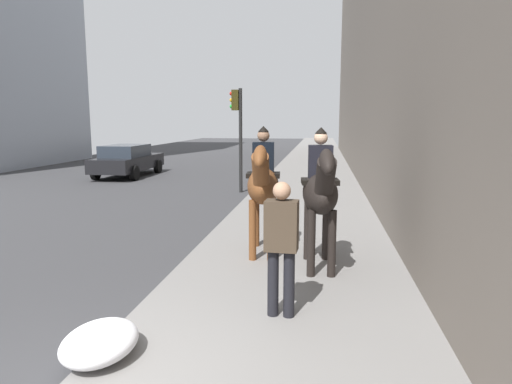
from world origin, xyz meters
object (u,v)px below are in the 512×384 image
at_px(mounted_horse_near, 263,184).
at_px(traffic_light_near_curb, 238,123).
at_px(mounted_horse_far, 320,191).
at_px(pedestrian_greeting, 281,240).
at_px(car_near_lane, 128,160).

distance_m(mounted_horse_near, traffic_light_near_curb, 8.07).
distance_m(mounted_horse_far, pedestrian_greeting, 2.00).
height_order(pedestrian_greeting, car_near_lane, pedestrian_greeting).
xyz_separation_m(mounted_horse_near, car_near_lane, (11.63, 7.71, -0.67)).
bearing_deg(mounted_horse_far, pedestrian_greeting, -18.79).
bearing_deg(traffic_light_near_curb, mounted_horse_near, -166.38).
distance_m(mounted_horse_near, pedestrian_greeting, 2.71).
relative_size(mounted_horse_far, pedestrian_greeting, 1.36).
distance_m(car_near_lane, traffic_light_near_curb, 7.18).
distance_m(pedestrian_greeting, traffic_light_near_curb, 10.78).
xyz_separation_m(mounted_horse_near, pedestrian_greeting, (-2.63, -0.57, -0.33)).
bearing_deg(car_near_lane, traffic_light_near_curb, -123.73).
bearing_deg(traffic_light_near_curb, pedestrian_greeting, -166.74).
relative_size(mounted_horse_far, car_near_lane, 0.50).
height_order(mounted_horse_near, pedestrian_greeting, mounted_horse_near).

